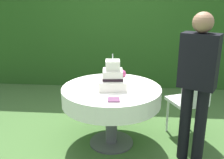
# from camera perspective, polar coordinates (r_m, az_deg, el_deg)

# --- Properties ---
(ground_plane) EXTENTS (20.00, 20.00, 0.00)m
(ground_plane) POSITION_cam_1_polar(r_m,az_deg,el_deg) (3.35, -0.13, -13.51)
(ground_plane) COLOR #3D602D
(foliage_hedge) EXTENTS (5.76, 0.55, 2.89)m
(foliage_hedge) POSITION_cam_1_polar(r_m,az_deg,el_deg) (5.23, 2.14, 14.54)
(foliage_hedge) COLOR #234C19
(foliage_hedge) RESTS_ON ground_plane
(cake_table) EXTENTS (1.15, 1.15, 0.73)m
(cake_table) POSITION_cam_1_polar(r_m,az_deg,el_deg) (3.08, -0.14, -3.68)
(cake_table) COLOR #4C4C51
(cake_table) RESTS_ON ground_plane
(wedding_cake) EXTENTS (0.33, 0.34, 0.40)m
(wedding_cake) POSITION_cam_1_polar(r_m,az_deg,el_deg) (2.98, 0.24, 0.33)
(wedding_cake) COLOR white
(wedding_cake) RESTS_ON cake_table
(serving_plate_near) EXTENTS (0.11, 0.11, 0.01)m
(serving_plate_near) POSITION_cam_1_polar(r_m,az_deg,el_deg) (2.96, 5.87, -2.26)
(serving_plate_near) COLOR white
(serving_plate_near) RESTS_ON cake_table
(serving_plate_far) EXTENTS (0.15, 0.15, 0.01)m
(serving_plate_far) POSITION_cam_1_polar(r_m,az_deg,el_deg) (3.05, -5.86, -1.66)
(serving_plate_far) COLOR white
(serving_plate_far) RESTS_ON cake_table
(napkin_stack) EXTENTS (0.13, 0.13, 0.01)m
(napkin_stack) POSITION_cam_1_polar(r_m,az_deg,el_deg) (2.67, 0.37, -4.39)
(napkin_stack) COLOR #603856
(napkin_stack) RESTS_ON cake_table
(garden_chair) EXTENTS (0.53, 0.53, 0.89)m
(garden_chair) POSITION_cam_1_polar(r_m,az_deg,el_deg) (3.37, 16.71, -3.90)
(garden_chair) COLOR white
(garden_chair) RESTS_ON ground_plane
(standing_person) EXTENTS (0.41, 0.34, 1.60)m
(standing_person) POSITION_cam_1_polar(r_m,az_deg,el_deg) (2.78, 17.98, -0.12)
(standing_person) COLOR black
(standing_person) RESTS_ON ground_plane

